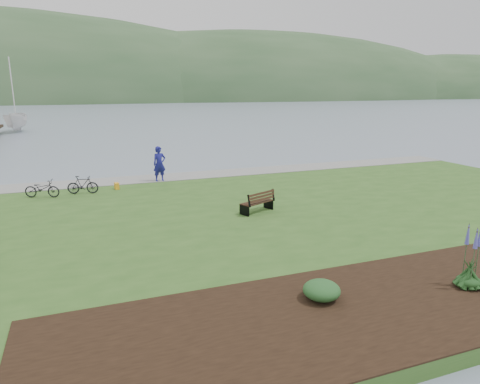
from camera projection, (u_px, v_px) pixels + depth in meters
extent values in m
plane|color=slate|center=(254.00, 211.00, 19.61)|extent=(600.00, 600.00, 0.00)
cube|color=#30571F|center=(273.00, 219.00, 17.74)|extent=(34.00, 20.00, 0.40)
cube|color=gray|center=(210.00, 174.00, 25.78)|extent=(34.00, 2.20, 0.03)
cube|color=black|center=(257.00, 202.00, 17.91)|extent=(1.59, 1.09, 0.05)
cube|color=black|center=(262.00, 197.00, 17.65)|extent=(1.44, 0.74, 0.47)
cube|color=black|center=(244.00, 210.00, 17.46)|extent=(0.26, 0.50, 0.41)
cube|color=black|center=(268.00, 204.00, 18.46)|extent=(0.26, 0.50, 0.41)
imported|color=navy|center=(159.00, 161.00, 23.62)|extent=(0.92, 0.71, 2.30)
imported|color=black|center=(42.00, 189.00, 20.29)|extent=(1.10, 1.74, 0.86)
imported|color=black|center=(83.00, 185.00, 21.00)|extent=(0.75, 1.54, 0.89)
imported|color=silver|center=(18.00, 132.00, 54.52)|extent=(11.61, 11.80, 29.22)
cube|color=#F9A41D|center=(117.00, 186.00, 22.01)|extent=(0.24, 0.33, 0.33)
ellipsoid|color=#143915|center=(468.00, 281.00, 11.13)|extent=(0.62, 0.62, 0.31)
cone|color=#4546A0|center=(473.00, 247.00, 10.90)|extent=(0.32, 0.32, 1.58)
ellipsoid|color=#1E4C21|center=(322.00, 290.00, 10.46)|extent=(0.92, 0.92, 0.46)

